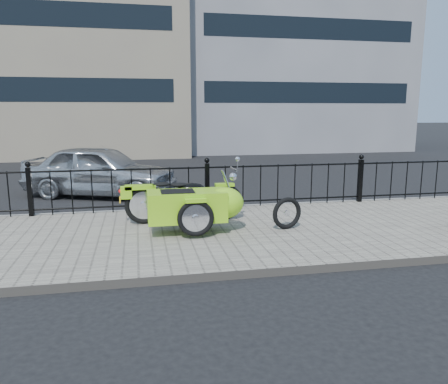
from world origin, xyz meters
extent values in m
plane|color=black|center=(0.00, 0.00, 0.00)|extent=(120.00, 120.00, 0.00)
cube|color=slate|center=(0.00, -0.50, 0.06)|extent=(30.00, 3.80, 0.12)
cube|color=gray|center=(0.00, 1.44, 0.06)|extent=(30.00, 0.10, 0.12)
cylinder|color=black|center=(0.00, 1.30, 0.99)|extent=(14.00, 0.04, 0.04)
cylinder|color=black|center=(0.00, 1.30, 0.24)|extent=(14.00, 0.04, 0.04)
cube|color=black|center=(-3.50, 1.30, 0.60)|extent=(0.09, 0.09, 0.96)
sphere|color=black|center=(-3.50, 1.30, 1.14)|extent=(0.11, 0.11, 0.11)
cube|color=black|center=(0.00, 1.30, 0.60)|extent=(0.09, 0.09, 0.96)
sphere|color=black|center=(0.00, 1.30, 1.14)|extent=(0.11, 0.11, 0.11)
cube|color=black|center=(3.50, 1.30, 0.60)|extent=(0.09, 0.09, 0.96)
sphere|color=black|center=(3.50, 1.30, 1.14)|extent=(0.11, 0.11, 0.11)
cube|color=gray|center=(-6.00, 16.00, 6.00)|extent=(14.00, 8.00, 12.00)
cube|color=black|center=(-6.00, 12.02, 3.00)|extent=(12.50, 0.06, 1.00)
cube|color=black|center=(-6.00, 12.02, 6.00)|extent=(12.50, 0.06, 1.00)
cube|color=gray|center=(7.00, 17.00, 7.50)|extent=(12.00, 8.00, 15.00)
cube|color=black|center=(7.00, 13.02, 3.00)|extent=(10.50, 0.06, 1.00)
cube|color=black|center=(7.00, 13.02, 6.00)|extent=(10.50, 0.06, 1.00)
torus|color=black|center=(0.16, 0.25, 0.46)|extent=(0.69, 0.09, 0.69)
torus|color=black|center=(-1.34, 0.25, 0.46)|extent=(0.69, 0.09, 0.69)
torus|color=black|center=(-0.54, -0.89, 0.46)|extent=(0.60, 0.08, 0.60)
cube|color=gray|center=(-0.59, 0.25, 0.48)|extent=(0.34, 0.22, 0.24)
cylinder|color=black|center=(-0.59, 0.25, 0.41)|extent=(1.40, 0.04, 0.04)
ellipsoid|color=black|center=(-0.47, 0.25, 0.72)|extent=(0.54, 0.29, 0.26)
cylinder|color=silver|center=(0.34, 0.25, 1.08)|extent=(0.03, 0.56, 0.03)
cylinder|color=silver|center=(0.22, 0.25, 0.77)|extent=(0.25, 0.04, 0.59)
sphere|color=silver|center=(0.32, 0.25, 0.95)|extent=(0.15, 0.15, 0.15)
cube|color=#94E31B|center=(0.16, 0.25, 0.79)|extent=(0.36, 0.12, 0.06)
cube|color=#94E31B|center=(-1.39, 0.25, 0.80)|extent=(0.55, 0.16, 0.08)
ellipsoid|color=black|center=(-0.69, 0.25, 0.82)|extent=(0.31, 0.22, 0.08)
ellipsoid|color=black|center=(-1.01, 0.25, 0.84)|extent=(0.31, 0.22, 0.08)
sphere|color=red|center=(-1.74, 0.25, 0.74)|extent=(0.07, 0.07, 0.07)
cube|color=yellow|center=(-1.76, 0.35, 0.56)|extent=(0.02, 0.14, 0.10)
cube|color=#94E31B|center=(-0.64, -0.50, 0.59)|extent=(1.30, 0.62, 0.50)
ellipsoid|color=#94E31B|center=(0.01, -0.50, 0.61)|extent=(0.65, 0.60, 0.54)
cube|color=black|center=(-0.79, -0.50, 0.82)|extent=(0.55, 0.43, 0.06)
cube|color=#94E31B|center=(-0.54, -0.89, 0.76)|extent=(0.34, 0.11, 0.06)
torus|color=black|center=(1.11, -0.59, 0.40)|extent=(0.57, 0.20, 0.57)
imported|color=#AEB1B6|center=(-2.35, 3.75, 0.66)|extent=(4.15, 2.85, 1.31)
camera|label=1|loc=(-1.42, -7.63, 2.18)|focal=35.00mm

